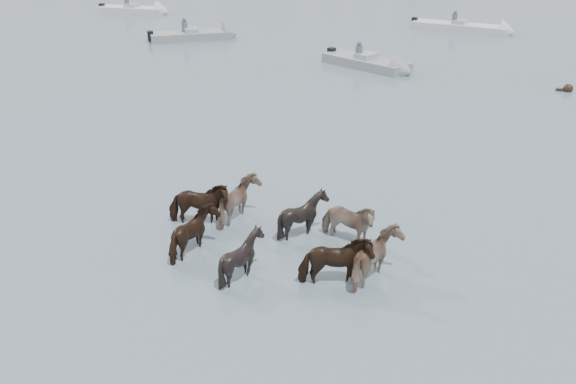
# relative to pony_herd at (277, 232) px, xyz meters

# --- Properties ---
(ground) EXTENTS (400.00, 400.00, 0.00)m
(ground) POSITION_rel_pony_herd_xyz_m (2.22, -0.32, -0.48)
(ground) COLOR #495B69
(ground) RESTS_ON ground
(pony_herd) EXTENTS (6.39, 4.10, 1.38)m
(pony_herd) POSITION_rel_pony_herd_xyz_m (0.00, 0.00, 0.00)
(pony_herd) COLOR black
(pony_herd) RESTS_ON ground
(swimming_pony) EXTENTS (0.72, 0.44, 0.44)m
(swimming_pony) POSITION_rel_pony_herd_xyz_m (9.15, 16.62, -0.38)
(swimming_pony) COLOR black
(swimming_pony) RESTS_ON ground
(motorboat_a) EXTENTS (5.54, 4.06, 1.92)m
(motorboat_a) POSITION_rel_pony_herd_xyz_m (-11.18, 23.73, -0.25)
(motorboat_a) COLOR gray
(motorboat_a) RESTS_ON ground
(motorboat_b) EXTENTS (5.29, 4.01, 1.92)m
(motorboat_b) POSITION_rel_pony_herd_xyz_m (0.37, 18.52, -0.25)
(motorboat_b) COLOR gray
(motorboat_b) RESTS_ON ground
(motorboat_c) EXTENTS (6.92, 3.17, 1.92)m
(motorboat_c) POSITION_rel_pony_herd_xyz_m (5.33, 30.23, -0.26)
(motorboat_c) COLOR silver
(motorboat_c) RESTS_ON ground
(motorboat_f) EXTENTS (5.83, 1.62, 1.92)m
(motorboat_f) POSITION_rel_pony_herd_xyz_m (-19.46, 31.79, -0.25)
(motorboat_f) COLOR silver
(motorboat_f) RESTS_ON ground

